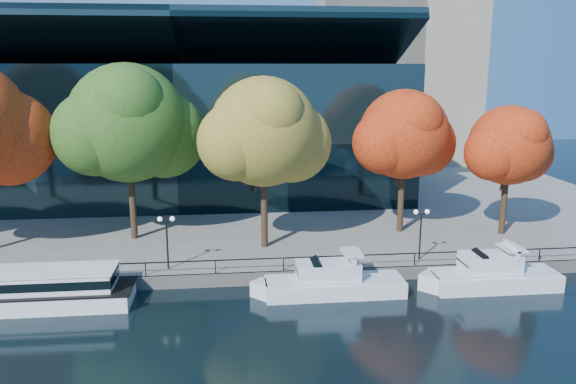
{
  "coord_description": "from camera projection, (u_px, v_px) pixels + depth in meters",
  "views": [
    {
      "loc": [
        1.17,
        -35.83,
        15.78
      ],
      "look_at": [
        5.85,
        8.0,
        5.86
      ],
      "focal_mm": 35.0,
      "sensor_mm": 36.0,
      "label": 1
    }
  ],
  "objects": [
    {
      "name": "tour_boat",
      "position": [
        12.0,
        289.0,
        37.24
      ],
      "size": [
        16.37,
        3.65,
        3.11
      ],
      "color": "white",
      "rests_on": "ground"
    },
    {
      "name": "lamp_1",
      "position": [
        167.0,
        230.0,
        41.23
      ],
      "size": [
        1.26,
        0.36,
        4.03
      ],
      "color": "black",
      "rests_on": "promenade"
    },
    {
      "name": "tree_3",
      "position": [
        266.0,
        134.0,
        44.96
      ],
      "size": [
        11.07,
        9.07,
        14.06
      ],
      "color": "black",
      "rests_on": "promenade"
    },
    {
      "name": "ground",
      "position": [
        215.0,
        304.0,
        38.1
      ],
      "size": [
        160.0,
        160.0,
        0.0
      ],
      "primitive_type": "plane",
      "color": "black",
      "rests_on": "ground"
    },
    {
      "name": "convention_building",
      "position": [
        184.0,
        129.0,
        66.65
      ],
      "size": [
        50.0,
        24.57,
        21.43
      ],
      "color": "black",
      "rests_on": "ground"
    },
    {
      "name": "tree_2",
      "position": [
        130.0,
        126.0,
        47.13
      ],
      "size": [
        12.53,
        10.27,
        15.11
      ],
      "color": "black",
      "rests_on": "promenade"
    },
    {
      "name": "railing",
      "position": [
        215.0,
        261.0,
        40.83
      ],
      "size": [
        88.2,
        0.08,
        0.99
      ],
      "color": "black",
      "rests_on": "promenade"
    },
    {
      "name": "tree_4",
      "position": [
        406.0,
        136.0,
        49.54
      ],
      "size": [
        9.92,
        8.13,
        12.85
      ],
      "color": "black",
      "rests_on": "promenade"
    },
    {
      "name": "cruiser_near",
      "position": [
        328.0,
        282.0,
        39.41
      ],
      "size": [
        10.85,
        2.8,
        3.14
      ],
      "color": "white",
      "rests_on": "ground"
    },
    {
      "name": "lamp_2",
      "position": [
        421.0,
        223.0,
        43.23
      ],
      "size": [
        1.26,
        0.36,
        4.03
      ],
      "color": "black",
      "rests_on": "promenade"
    },
    {
      "name": "promenade",
      "position": [
        221.0,
        186.0,
        73.28
      ],
      "size": [
        90.0,
        67.08,
        1.0
      ],
      "color": "slate",
      "rests_on": "ground"
    },
    {
      "name": "tree_5",
      "position": [
        510.0,
        147.0,
        48.91
      ],
      "size": [
        8.71,
        7.14,
        11.52
      ],
      "color": "black",
      "rests_on": "promenade"
    },
    {
      "name": "cruiser_far",
      "position": [
        489.0,
        275.0,
        40.51
      ],
      "size": [
        10.24,
        2.84,
        3.34
      ],
      "color": "white",
      "rests_on": "ground"
    }
  ]
}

